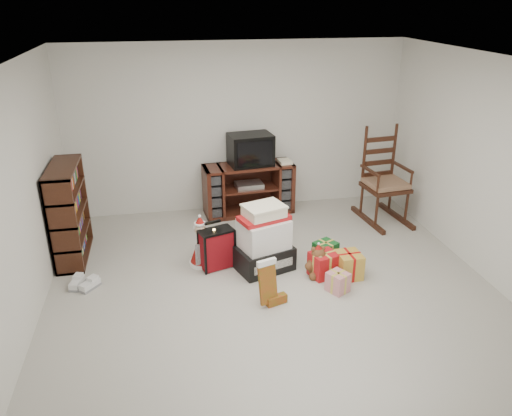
{
  "coord_description": "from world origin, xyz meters",
  "views": [
    {
      "loc": [
        -1.1,
        -4.68,
        3.09
      ],
      "look_at": [
        -0.09,
        0.6,
        0.77
      ],
      "focal_mm": 35.0,
      "sensor_mm": 36.0,
      "label": 1
    }
  ],
  "objects_px": {
    "red_suitcase": "(217,249)",
    "mrs_claus_figurine": "(201,246)",
    "gift_pile": "(264,242)",
    "sneaker_pair": "(83,284)",
    "crt_television": "(251,150)",
    "rocking_chair": "(383,187)",
    "santa_figurine": "(270,230)",
    "gift_cluster": "(330,265)",
    "teddy_bear": "(317,263)",
    "bookshelf": "(69,214)",
    "tv_stand": "(249,189)"
  },
  "relations": [
    {
      "from": "teddy_bear",
      "to": "crt_television",
      "type": "xyz_separation_m",
      "value": [
        -0.44,
        2.0,
        0.83
      ]
    },
    {
      "from": "teddy_bear",
      "to": "crt_television",
      "type": "height_order",
      "value": "crt_television"
    },
    {
      "from": "rocking_chair",
      "to": "crt_television",
      "type": "relative_size",
      "value": 2.13
    },
    {
      "from": "sneaker_pair",
      "to": "mrs_claus_figurine",
      "type": "bearing_deg",
      "value": 36.48
    },
    {
      "from": "rocking_chair",
      "to": "mrs_claus_figurine",
      "type": "distance_m",
      "value": 2.89
    },
    {
      "from": "santa_figurine",
      "to": "red_suitcase",
      "type": "bearing_deg",
      "value": -152.21
    },
    {
      "from": "rocking_chair",
      "to": "sneaker_pair",
      "type": "height_order",
      "value": "rocking_chair"
    },
    {
      "from": "santa_figurine",
      "to": "mrs_claus_figurine",
      "type": "height_order",
      "value": "santa_figurine"
    },
    {
      "from": "rocking_chair",
      "to": "teddy_bear",
      "type": "relative_size",
      "value": 3.84
    },
    {
      "from": "teddy_bear",
      "to": "gift_cluster",
      "type": "height_order",
      "value": "teddy_bear"
    },
    {
      "from": "teddy_bear",
      "to": "sneaker_pair",
      "type": "distance_m",
      "value": 2.71
    },
    {
      "from": "bookshelf",
      "to": "teddy_bear",
      "type": "relative_size",
      "value": 3.25
    },
    {
      "from": "red_suitcase",
      "to": "mrs_claus_figurine",
      "type": "height_order",
      "value": "mrs_claus_figurine"
    },
    {
      "from": "red_suitcase",
      "to": "bookshelf",
      "type": "bearing_deg",
      "value": 141.83
    },
    {
      "from": "tv_stand",
      "to": "teddy_bear",
      "type": "bearing_deg",
      "value": -81.27
    },
    {
      "from": "sneaker_pair",
      "to": "gift_cluster",
      "type": "relative_size",
      "value": 0.43
    },
    {
      "from": "crt_television",
      "to": "gift_pile",
      "type": "bearing_deg",
      "value": -102.24
    },
    {
      "from": "santa_figurine",
      "to": "crt_television",
      "type": "xyz_separation_m",
      "value": [
        -0.03,
        1.2,
        0.73
      ]
    },
    {
      "from": "gift_cluster",
      "to": "crt_television",
      "type": "bearing_deg",
      "value": 106.03
    },
    {
      "from": "rocking_chair",
      "to": "gift_cluster",
      "type": "xyz_separation_m",
      "value": [
        -1.27,
        -1.43,
        -0.36
      ]
    },
    {
      "from": "red_suitcase",
      "to": "gift_cluster",
      "type": "relative_size",
      "value": 0.68
    },
    {
      "from": "gift_pile",
      "to": "sneaker_pair",
      "type": "relative_size",
      "value": 2.2
    },
    {
      "from": "rocking_chair",
      "to": "gift_cluster",
      "type": "distance_m",
      "value": 1.95
    },
    {
      "from": "tv_stand",
      "to": "sneaker_pair",
      "type": "height_order",
      "value": "tv_stand"
    },
    {
      "from": "rocking_chair",
      "to": "crt_television",
      "type": "bearing_deg",
      "value": 155.66
    },
    {
      "from": "tv_stand",
      "to": "red_suitcase",
      "type": "height_order",
      "value": "tv_stand"
    },
    {
      "from": "gift_pile",
      "to": "sneaker_pair",
      "type": "xyz_separation_m",
      "value": [
        -2.11,
        -0.04,
        -0.31
      ]
    },
    {
      "from": "gift_cluster",
      "to": "tv_stand",
      "type": "bearing_deg",
      "value": 107.04
    },
    {
      "from": "mrs_claus_figurine",
      "to": "gift_cluster",
      "type": "bearing_deg",
      "value": -20.72
    },
    {
      "from": "rocking_chair",
      "to": "sneaker_pair",
      "type": "relative_size",
      "value": 3.85
    },
    {
      "from": "tv_stand",
      "to": "bookshelf",
      "type": "xyz_separation_m",
      "value": [
        -2.42,
        -0.95,
        0.2
      ]
    },
    {
      "from": "gift_pile",
      "to": "rocking_chair",
      "type": "bearing_deg",
      "value": 10.92
    },
    {
      "from": "gift_pile",
      "to": "red_suitcase",
      "type": "bearing_deg",
      "value": 148.63
    },
    {
      "from": "red_suitcase",
      "to": "sneaker_pair",
      "type": "distance_m",
      "value": 1.58
    },
    {
      "from": "bookshelf",
      "to": "teddy_bear",
      "type": "distance_m",
      "value": 3.1
    },
    {
      "from": "bookshelf",
      "to": "gift_pile",
      "type": "relative_size",
      "value": 1.48
    },
    {
      "from": "gift_cluster",
      "to": "crt_television",
      "type": "relative_size",
      "value": 1.29
    },
    {
      "from": "rocking_chair",
      "to": "santa_figurine",
      "type": "distance_m",
      "value": 1.94
    },
    {
      "from": "gift_pile",
      "to": "teddy_bear",
      "type": "height_order",
      "value": "gift_pile"
    },
    {
      "from": "tv_stand",
      "to": "sneaker_pair",
      "type": "xyz_separation_m",
      "value": [
        -2.23,
        -1.75,
        -0.34
      ]
    },
    {
      "from": "tv_stand",
      "to": "sneaker_pair",
      "type": "distance_m",
      "value": 2.85
    },
    {
      "from": "rocking_chair",
      "to": "red_suitcase",
      "type": "xyz_separation_m",
      "value": [
        -2.56,
        -0.99,
        -0.23
      ]
    },
    {
      "from": "bookshelf",
      "to": "teddy_bear",
      "type": "xyz_separation_m",
      "value": [
        2.89,
        -1.03,
        -0.42
      ]
    },
    {
      "from": "red_suitcase",
      "to": "gift_cluster",
      "type": "xyz_separation_m",
      "value": [
        1.29,
        -0.44,
        -0.13
      ]
    },
    {
      "from": "teddy_bear",
      "to": "mrs_claus_figurine",
      "type": "distance_m",
      "value": 1.43
    },
    {
      "from": "red_suitcase",
      "to": "mrs_claus_figurine",
      "type": "distance_m",
      "value": 0.22
    },
    {
      "from": "bookshelf",
      "to": "rocking_chair",
      "type": "distance_m",
      "value": 4.33
    },
    {
      "from": "teddy_bear",
      "to": "santa_figurine",
      "type": "relative_size",
      "value": 0.55
    },
    {
      "from": "red_suitcase",
      "to": "sneaker_pair",
      "type": "xyz_separation_m",
      "value": [
        -1.55,
        -0.17,
        -0.21
      ]
    },
    {
      "from": "crt_television",
      "to": "mrs_claus_figurine",
      "type": "bearing_deg",
      "value": -128.18
    }
  ]
}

